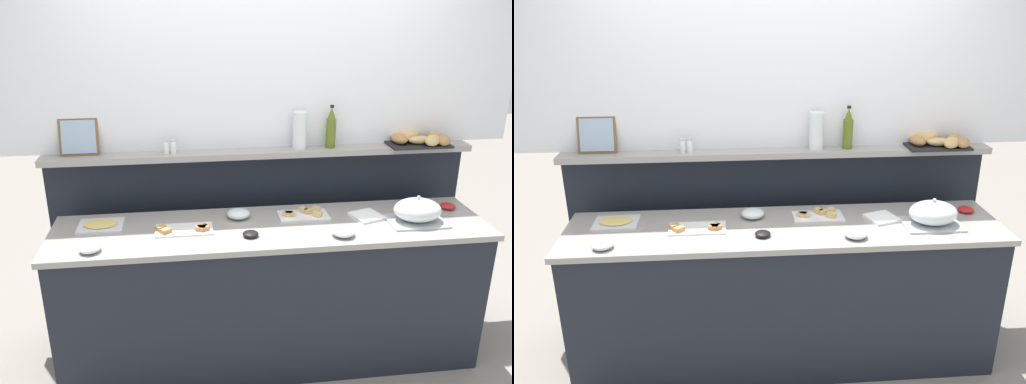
% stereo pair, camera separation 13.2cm
% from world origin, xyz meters
% --- Properties ---
extents(ground_plane, '(12.00, 12.00, 0.00)m').
position_xyz_m(ground_plane, '(0.00, 0.60, 0.00)').
color(ground_plane, gray).
extents(buffet_counter, '(2.58, 0.61, 0.94)m').
position_xyz_m(buffet_counter, '(0.00, 0.00, 0.47)').
color(buffet_counter, black).
rests_on(buffet_counter, ground_plane).
extents(back_ledge_unit, '(2.76, 0.22, 1.29)m').
position_xyz_m(back_ledge_unit, '(0.00, 0.48, 0.68)').
color(back_ledge_unit, black).
rests_on(back_ledge_unit, ground_plane).
extents(upper_wall_panel, '(3.36, 0.08, 1.31)m').
position_xyz_m(upper_wall_panel, '(0.00, 0.51, 1.94)').
color(upper_wall_panel, white).
rests_on(upper_wall_panel, back_ledge_unit).
extents(sandwich_platter_front, '(0.31, 0.17, 0.04)m').
position_xyz_m(sandwich_platter_front, '(0.22, 0.12, 0.95)').
color(sandwich_platter_front, white).
rests_on(sandwich_platter_front, buffet_counter).
extents(sandwich_platter_rear, '(0.33, 0.17, 0.04)m').
position_xyz_m(sandwich_platter_rear, '(-0.51, -0.01, 0.95)').
color(sandwich_platter_rear, white).
rests_on(sandwich_platter_rear, buffet_counter).
extents(cold_cuts_platter, '(0.26, 0.20, 0.02)m').
position_xyz_m(cold_cuts_platter, '(-1.01, 0.12, 0.95)').
color(cold_cuts_platter, silver).
rests_on(cold_cuts_platter, buffet_counter).
extents(serving_cloche, '(0.34, 0.24, 0.17)m').
position_xyz_m(serving_cloche, '(0.87, -0.06, 1.01)').
color(serving_cloche, '#B7BABF').
rests_on(serving_cloche, buffet_counter).
extents(glass_bowl_large, '(0.14, 0.14, 0.06)m').
position_xyz_m(glass_bowl_large, '(-0.19, 0.14, 0.96)').
color(glass_bowl_large, silver).
rests_on(glass_bowl_large, buffet_counter).
extents(glass_bowl_medium, '(0.13, 0.13, 0.05)m').
position_xyz_m(glass_bowl_medium, '(0.38, -0.19, 0.96)').
color(glass_bowl_medium, silver).
rests_on(glass_bowl_medium, buffet_counter).
extents(glass_bowl_small, '(0.12, 0.12, 0.05)m').
position_xyz_m(glass_bowl_small, '(-1.01, -0.21, 0.96)').
color(glass_bowl_small, silver).
rests_on(glass_bowl_small, buffet_counter).
extents(condiment_bowl_cream, '(0.10, 0.10, 0.03)m').
position_xyz_m(condiment_bowl_cream, '(1.15, 0.12, 0.95)').
color(condiment_bowl_cream, red).
rests_on(condiment_bowl_cream, buffet_counter).
extents(condiment_bowl_teal, '(0.09, 0.09, 0.03)m').
position_xyz_m(condiment_bowl_teal, '(-0.14, -0.13, 0.95)').
color(condiment_bowl_teal, black).
rests_on(condiment_bowl_teal, buffet_counter).
extents(napkin_stack, '(0.22, 0.22, 0.02)m').
position_xyz_m(napkin_stack, '(0.60, 0.05, 0.95)').
color(napkin_stack, white).
rests_on(napkin_stack, buffet_counter).
extents(olive_oil_bottle, '(0.06, 0.06, 0.28)m').
position_xyz_m(olive_oil_bottle, '(0.44, 0.41, 1.41)').
color(olive_oil_bottle, '#56661E').
rests_on(olive_oil_bottle, back_ledge_unit).
extents(salt_shaker, '(0.03, 0.03, 0.09)m').
position_xyz_m(salt_shaker, '(-0.61, 0.41, 1.33)').
color(salt_shaker, white).
rests_on(salt_shaker, back_ledge_unit).
extents(pepper_shaker, '(0.03, 0.03, 0.09)m').
position_xyz_m(pepper_shaker, '(-0.56, 0.41, 1.33)').
color(pepper_shaker, white).
rests_on(pepper_shaker, back_ledge_unit).
extents(bread_basket, '(0.41, 0.34, 0.08)m').
position_xyz_m(bread_basket, '(1.03, 0.40, 1.33)').
color(bread_basket, black).
rests_on(bread_basket, back_ledge_unit).
extents(framed_picture, '(0.24, 0.07, 0.23)m').
position_xyz_m(framed_picture, '(-1.14, 0.44, 1.40)').
color(framed_picture, brown).
rests_on(framed_picture, back_ledge_unit).
extents(water_carafe, '(0.09, 0.09, 0.24)m').
position_xyz_m(water_carafe, '(0.24, 0.41, 1.41)').
color(water_carafe, silver).
rests_on(water_carafe, back_ledge_unit).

